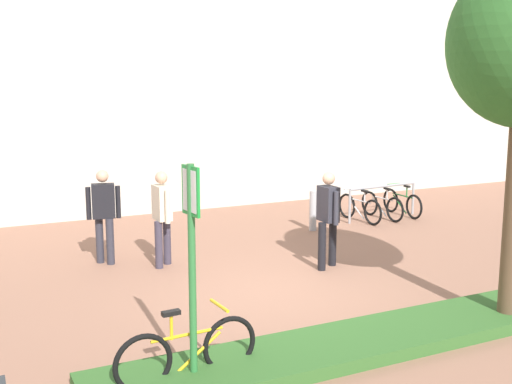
% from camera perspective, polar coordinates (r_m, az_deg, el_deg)
% --- Properties ---
extents(ground_plane, '(60.00, 60.00, 0.00)m').
position_cam_1_polar(ground_plane, '(9.98, 1.63, -9.12)').
color(ground_plane, '#936651').
extents(building_facade, '(28.00, 1.20, 10.00)m').
position_cam_1_polar(building_facade, '(16.42, -10.80, 15.78)').
color(building_facade, beige).
rests_on(building_facade, ground).
extents(planter_strip, '(7.00, 1.10, 0.16)m').
position_cam_1_polar(planter_strip, '(8.13, 10.00, -13.17)').
color(planter_strip, '#336028').
rests_on(planter_strip, ground).
extents(parking_sign_post, '(0.08, 0.36, 2.42)m').
position_cam_1_polar(parking_sign_post, '(6.61, -5.87, -4.67)').
color(parking_sign_post, '#2D7238').
rests_on(parking_sign_post, ground).
extents(bike_at_sign, '(1.68, 0.42, 0.86)m').
position_cam_1_polar(bike_at_sign, '(7.09, -6.20, -14.25)').
color(bike_at_sign, black).
rests_on(bike_at_sign, ground).
extents(bike_rack_cluster, '(2.10, 1.66, 0.83)m').
position_cam_1_polar(bike_rack_cluster, '(15.54, 11.34, -1.12)').
color(bike_rack_cluster, '#99999E').
rests_on(bike_rack_cluster, ground).
extents(bollard_steel, '(0.16, 0.16, 0.90)m').
position_cam_1_polar(bollard_steel, '(14.04, 5.20, -1.70)').
color(bollard_steel, '#ADADB2').
rests_on(bollard_steel, ground).
extents(person_casual_tan, '(0.36, 0.61, 1.72)m').
position_cam_1_polar(person_casual_tan, '(11.26, -8.52, -1.85)').
color(person_casual_tan, '#383342').
rests_on(person_casual_tan, ground).
extents(person_suited_dark, '(0.60, 0.33, 1.72)m').
position_cam_1_polar(person_suited_dark, '(11.63, -13.68, -1.65)').
color(person_suited_dark, '#2D2D38').
rests_on(person_suited_dark, ground).
extents(person_suited_navy, '(0.47, 0.61, 1.72)m').
position_cam_1_polar(person_suited_navy, '(11.10, 6.56, -1.97)').
color(person_suited_navy, black).
rests_on(person_suited_navy, ground).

